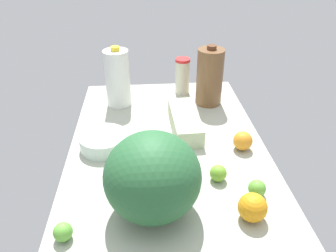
{
  "coord_description": "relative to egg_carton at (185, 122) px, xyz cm",
  "views": [
    {
      "loc": [
        -103.36,
        8.1,
        76.95
      ],
      "look_at": [
        0.0,
        0.0,
        13.0
      ],
      "focal_mm": 35.0,
      "sensor_mm": 36.0,
      "label": 1
    }
  ],
  "objects": [
    {
      "name": "chocolate_milk_jug",
      "position": [
        23.38,
        -14.22,
        9.76
      ],
      "size": [
        12.27,
        12.27,
        28.45
      ],
      "color": "brown",
      "rests_on": "countertop"
    },
    {
      "name": "tumbler_cup",
      "position": [
        35.62,
        -2.92,
        5.45
      ],
      "size": [
        7.36,
        7.36,
        18.2
      ],
      "color": "beige",
      "rests_on": "countertop"
    },
    {
      "name": "lime_far_back",
      "position": [
        -41.16,
        -17.94,
        -0.88
      ],
      "size": [
        5.62,
        5.62,
        5.62
      ],
      "primitive_type": "sphere",
      "color": "#61AB39",
      "rests_on": "countertop"
    },
    {
      "name": "egg_carton",
      "position": [
        0.0,
        0.0,
        0.0
      ],
      "size": [
        30.12,
        11.9,
        7.37
      ],
      "primitive_type": "cube",
      "rotation": [
        0.0,
        0.0,
        0.04
      ],
      "color": "beige",
      "rests_on": "countertop"
    },
    {
      "name": "lime_by_jug",
      "position": [
        -53.79,
        40.04,
        -1.03
      ],
      "size": [
        5.32,
        5.32,
        5.32
      ],
      "primitive_type": "sphere",
      "color": "#63B03D",
      "rests_on": "countertop"
    },
    {
      "name": "countertop",
      "position": [
        -13.08,
        8.13,
        -5.18
      ],
      "size": [
        120.0,
        76.0,
        3.0
      ],
      "primitive_type": "cube",
      "color": "#A6AA98",
      "rests_on": "ground"
    },
    {
      "name": "mixing_bowl",
      "position": [
        -10.86,
        32.82,
        -0.81
      ],
      "size": [
        18.2,
        18.2,
        5.76
      ],
      "primitive_type": "cylinder",
      "color": "silver",
      "rests_on": "countertop"
    },
    {
      "name": "watermelon",
      "position": [
        -44.95,
        15.02,
        9.35
      ],
      "size": [
        27.97,
        27.97,
        26.07
      ],
      "primitive_type": "ellipsoid",
      "color": "#2A6437",
      "rests_on": "countertop"
    },
    {
      "name": "orange_loose",
      "position": [
        -50.48,
        -13.47,
        0.6
      ],
      "size": [
        8.57,
        8.57,
        8.57
      ],
      "primitive_type": "sphere",
      "color": "orange",
      "rests_on": "countertop"
    },
    {
      "name": "lime_near_front",
      "position": [
        -32.94,
        -7.24,
        -0.81
      ],
      "size": [
        5.74,
        5.74,
        5.74
      ],
      "primitive_type": "sphere",
      "color": "#6FAB2F",
      "rests_on": "countertop"
    },
    {
      "name": "milk_jug",
      "position": [
        25.34,
        28.54,
        9.69
      ],
      "size": [
        11.46,
        11.46,
        28.31
      ],
      "color": "white",
      "rests_on": "countertop"
    },
    {
      "name": "orange_beside_bowl",
      "position": [
        -15.86,
        -20.25,
        -0.01
      ],
      "size": [
        7.36,
        7.36,
        7.36
      ],
      "primitive_type": "sphere",
      "color": "orange",
      "rests_on": "countertop"
    }
  ]
}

